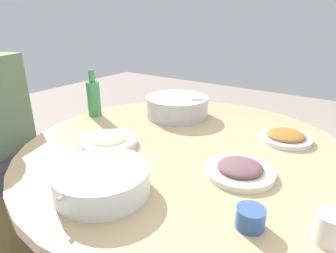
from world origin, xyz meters
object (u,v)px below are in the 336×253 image
object	(u,v)px
tea_cup_near	(250,218)
stool_for_diner_right	(11,212)
dish_eggplant	(240,170)
tea_cup_far	(330,229)
green_bottle	(94,98)
soup_bowl	(102,181)
dish_stirfry	(286,137)
round_dining_table	(186,168)
dish_noodles	(109,141)
rice_bowl	(177,106)

from	to	relation	value
tea_cup_near	stool_for_diner_right	xyz separation A→B (m)	(-1.25, -0.01, -0.53)
dish_eggplant	tea_cup_far	xyz separation A→B (m)	(0.27, -0.17, 0.02)
green_bottle	tea_cup_far	bearing A→B (deg)	-15.56
soup_bowl	green_bottle	bearing A→B (deg)	139.71
dish_stirfry	stool_for_diner_right	distance (m)	1.43
round_dining_table	dish_noodles	xyz separation A→B (m)	(-0.25, -0.17, 0.12)
rice_bowl	soup_bowl	bearing A→B (deg)	-74.63
dish_eggplant	round_dining_table	bearing A→B (deg)	160.04
dish_noodles	tea_cup_near	distance (m)	0.64
dish_stirfry	tea_cup_far	world-z (taller)	tea_cup_far
green_bottle	tea_cup_near	size ratio (longest dim) A/B	3.30
rice_bowl	stool_for_diner_right	xyz separation A→B (m)	(-0.66, -0.60, -0.55)
round_dining_table	soup_bowl	bearing A→B (deg)	-94.64
dish_eggplant	dish_noodles	xyz separation A→B (m)	(-0.51, -0.08, -0.00)
round_dining_table	dish_stirfry	world-z (taller)	dish_stirfry
dish_noodles	tea_cup_far	bearing A→B (deg)	-6.61
dish_eggplant	tea_cup_far	distance (m)	0.32
dish_stirfry	green_bottle	xyz separation A→B (m)	(-0.88, -0.22, 0.08)
stool_for_diner_right	dish_eggplant	bearing A→B (deg)	11.46
round_dining_table	tea_cup_near	distance (m)	0.50
rice_bowl	dish_noodles	distance (m)	0.45
dish_eggplant	stool_for_diner_right	xyz separation A→B (m)	(-1.14, -0.23, -0.52)
soup_bowl	dish_stirfry	size ratio (longest dim) A/B	1.50
green_bottle	tea_cup_far	world-z (taller)	green_bottle
dish_stirfry	green_bottle	world-z (taller)	green_bottle
dish_stirfry	stool_for_diner_right	world-z (taller)	dish_stirfry
dish_eggplant	dish_noodles	world-z (taller)	dish_eggplant
dish_eggplant	dish_noodles	bearing A→B (deg)	-171.41
soup_bowl	dish_eggplant	bearing A→B (deg)	47.50
dish_noodles	dish_eggplant	bearing A→B (deg)	8.59
soup_bowl	green_bottle	size ratio (longest dim) A/B	1.30
stool_for_diner_right	dish_noodles	bearing A→B (deg)	13.72
rice_bowl	soup_bowl	size ratio (longest dim) A/B	1.02
soup_bowl	tea_cup_far	size ratio (longest dim) A/B	4.13
rice_bowl	dish_eggplant	xyz separation A→B (m)	(0.48, -0.37, -0.03)
green_bottle	stool_for_diner_right	world-z (taller)	green_bottle
dish_noodles	green_bottle	bearing A→B (deg)	145.98
round_dining_table	stool_for_diner_right	xyz separation A→B (m)	(-0.88, -0.32, -0.40)
dish_noodles	green_bottle	distance (m)	0.39
dish_stirfry	tea_cup_far	size ratio (longest dim) A/B	2.76
rice_bowl	tea_cup_far	size ratio (longest dim) A/B	4.22
dish_eggplant	dish_stirfry	distance (m)	0.36
soup_bowl	round_dining_table	bearing A→B (deg)	85.36
tea_cup_near	stool_for_diner_right	distance (m)	1.36
round_dining_table	dish_eggplant	xyz separation A→B (m)	(0.26, -0.09, 0.12)
dish_stirfry	dish_noodles	bearing A→B (deg)	-142.10
round_dining_table	tea_cup_near	bearing A→B (deg)	-40.31
rice_bowl	round_dining_table	bearing A→B (deg)	-51.18
rice_bowl	soup_bowl	world-z (taller)	rice_bowl
rice_bowl	dish_eggplant	size ratio (longest dim) A/B	1.40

